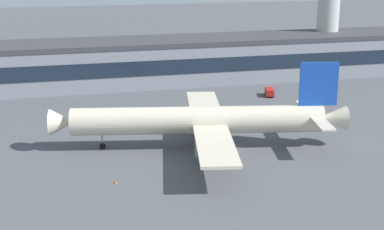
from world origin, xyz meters
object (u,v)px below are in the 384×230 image
(baggage_tug, at_px, (325,87))
(follow_me_car, at_px, (269,92))
(airliner, at_px, (203,120))
(traffic_cone_1, at_px, (116,182))

(baggage_tug, xyz_separation_m, follow_me_car, (-15.68, -1.41, 0.00))
(airliner, xyz_separation_m, follow_me_car, (26.35, 33.01, -4.04))
(baggage_tug, distance_m, follow_me_car, 15.74)
(airliner, bearing_deg, baggage_tug, 39.32)
(baggage_tug, height_order, traffic_cone_1, baggage_tug)
(traffic_cone_1, bearing_deg, follow_me_car, 46.32)
(airliner, bearing_deg, traffic_cone_1, -143.63)
(follow_me_car, bearing_deg, airliner, -128.60)
(airliner, distance_m, follow_me_car, 42.44)
(baggage_tug, xyz_separation_m, traffic_cone_1, (-59.48, -47.27, -0.81))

